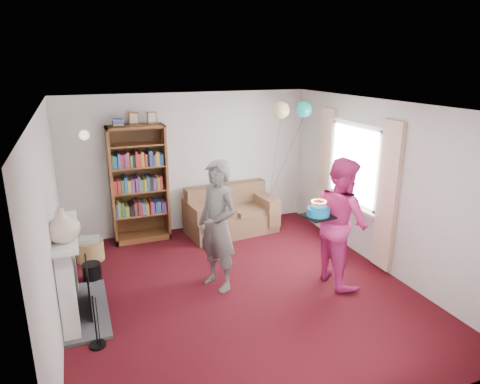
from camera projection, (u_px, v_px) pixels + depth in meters
name	position (u px, v px, depth m)	size (l,w,h in m)	color
ground	(239.00, 289.00, 5.90)	(5.00, 5.00, 0.00)	#38080D
wall_back	(189.00, 163.00, 7.77)	(4.50, 0.02, 2.50)	silver
wall_left	(50.00, 227.00, 4.75)	(0.02, 5.00, 2.50)	silver
wall_right	(382.00, 186.00, 6.31)	(0.02, 5.00, 2.50)	silver
ceiling	(239.00, 105.00, 5.16)	(4.50, 5.00, 0.01)	white
fireplace	(73.00, 276.00, 5.19)	(0.55, 1.80, 1.12)	#3F3F42
window_bay	(354.00, 179.00, 6.84)	(0.14, 2.02, 2.20)	white
wall_sconce	(84.00, 135.00, 6.84)	(0.16, 0.23, 0.16)	gold
bookcase	(139.00, 185.00, 7.33)	(0.95, 0.42, 2.22)	#472B14
sofa	(230.00, 214.00, 7.86)	(1.57, 0.83, 0.83)	brown
wicker_basket	(90.00, 250.00, 6.73)	(0.42, 0.42, 0.38)	#AA8A4F
person_striped	(218.00, 226.00, 5.73)	(0.66, 0.43, 1.80)	black
person_magenta	(341.00, 221.00, 5.88)	(0.88, 0.68, 1.80)	#CC2876
birthday_cake	(318.00, 212.00, 5.58)	(0.36, 0.36, 0.22)	black
balloons	(292.00, 110.00, 7.32)	(0.74, 0.30, 1.72)	#3F3F3F
mantel_vase	(62.00, 225.00, 4.64)	(0.37, 0.37, 0.38)	beige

